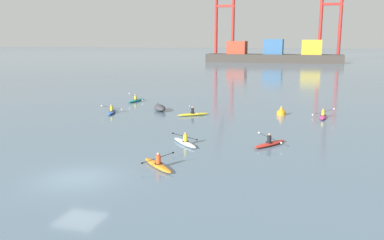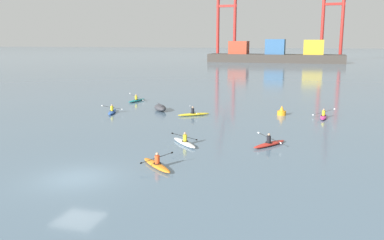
% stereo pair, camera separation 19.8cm
% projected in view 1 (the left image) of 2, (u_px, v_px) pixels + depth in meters
% --- Properties ---
extents(ground_plane, '(800.00, 800.00, 0.00)m').
position_uv_depth(ground_plane, '(78.00, 178.00, 22.68)').
color(ground_plane, slate).
extents(container_barge, '(46.55, 9.22, 7.99)m').
position_uv_depth(container_barge, '(274.00, 55.00, 141.37)').
color(container_barge, '#38332D').
rests_on(container_barge, ground).
extents(gantry_crane_west, '(7.95, 16.38, 36.07)m').
position_uv_depth(gantry_crane_west, '(224.00, 16.00, 157.52)').
color(gantry_crane_west, maroon).
rests_on(gantry_crane_west, ground).
extents(gantry_crane_west_mid, '(8.03, 20.24, 34.78)m').
position_uv_depth(gantry_crane_west_mid, '(331.00, 14.00, 146.95)').
color(gantry_crane_west_mid, maroon).
rests_on(gantry_crane_west_mid, ground).
extents(capsized_dinghy, '(2.44, 2.74, 0.76)m').
position_uv_depth(capsized_dinghy, '(160.00, 108.00, 44.21)').
color(capsized_dinghy, '#38383D').
rests_on(capsized_dinghy, ground).
extents(channel_buoy, '(0.90, 0.90, 1.00)m').
position_uv_depth(channel_buoy, '(281.00, 112.00, 41.78)').
color(channel_buoy, orange).
rests_on(channel_buoy, ground).
extents(kayak_red, '(2.36, 3.17, 0.95)m').
position_uv_depth(kayak_red, '(270.00, 143.00, 29.65)').
color(kayak_red, red).
rests_on(kayak_red, ground).
extents(kayak_blue, '(2.16, 3.42, 0.95)m').
position_uv_depth(kayak_blue, '(112.00, 112.00, 42.92)').
color(kayak_blue, '#2856B2').
rests_on(kayak_blue, ground).
extents(kayak_yellow, '(3.11, 2.48, 0.95)m').
position_uv_depth(kayak_yellow, '(193.00, 114.00, 41.55)').
color(kayak_yellow, yellow).
rests_on(kayak_yellow, ground).
extents(kayak_teal, '(2.15, 3.45, 1.05)m').
position_uv_depth(kayak_teal, '(136.00, 100.00, 51.05)').
color(kayak_teal, teal).
rests_on(kayak_teal, ground).
extents(kayak_white, '(2.78, 2.88, 1.04)m').
position_uv_depth(kayak_white, '(185.00, 142.00, 30.00)').
color(kayak_white, silver).
rests_on(kayak_white, ground).
extents(kayak_magenta, '(2.18, 3.43, 1.05)m').
position_uv_depth(kayak_magenta, '(323.00, 116.00, 40.31)').
color(kayak_magenta, '#C13384').
rests_on(kayak_magenta, ground).
extents(kayak_orange, '(2.90, 2.75, 0.95)m').
position_uv_depth(kayak_orange, '(158.00, 165.00, 24.60)').
color(kayak_orange, orange).
rests_on(kayak_orange, ground).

